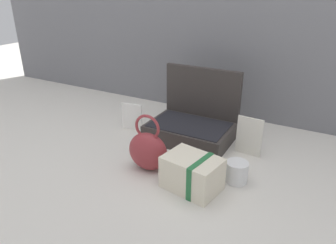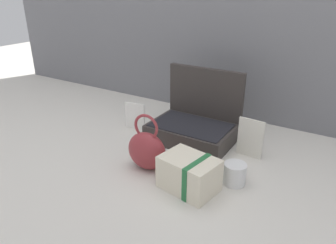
# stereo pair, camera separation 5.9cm
# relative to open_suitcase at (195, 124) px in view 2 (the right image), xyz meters

# --- Properties ---
(ground_plane) EXTENTS (6.00, 6.00, 0.00)m
(ground_plane) POSITION_rel_open_suitcase_xyz_m (-0.03, -0.20, -0.07)
(ground_plane) COLOR beige
(open_suitcase) EXTENTS (0.38, 0.27, 0.32)m
(open_suitcase) POSITION_rel_open_suitcase_xyz_m (0.00, 0.00, 0.00)
(open_suitcase) COLOR #332D2B
(open_suitcase) RESTS_ON ground_plane
(teal_pouch_handbag) EXTENTS (0.17, 0.10, 0.23)m
(teal_pouch_handbag) POSITION_rel_open_suitcase_xyz_m (-0.04, -0.34, 0.01)
(teal_pouch_handbag) COLOR maroon
(teal_pouch_handbag) RESTS_ON ground_plane
(cream_toiletry_bag) EXTENTS (0.22, 0.17, 0.13)m
(cream_toiletry_bag) POSITION_rel_open_suitcase_xyz_m (0.17, -0.37, -0.01)
(cream_toiletry_bag) COLOR beige
(cream_toiletry_bag) RESTS_ON ground_plane
(coffee_mug) EXTENTS (0.12, 0.08, 0.08)m
(coffee_mug) POSITION_rel_open_suitcase_xyz_m (0.29, -0.26, -0.03)
(coffee_mug) COLOR silver
(coffee_mug) RESTS_ON ground_plane
(info_card_left) EXTENTS (0.11, 0.02, 0.14)m
(info_card_left) POSITION_rel_open_suitcase_xyz_m (-0.31, -0.06, -0.01)
(info_card_left) COLOR white
(info_card_left) RESTS_ON ground_plane
(poster_card_right) EXTENTS (0.11, 0.01, 0.17)m
(poster_card_right) POSITION_rel_open_suitcase_xyz_m (0.28, -0.03, 0.01)
(poster_card_right) COLOR silver
(poster_card_right) RESTS_ON ground_plane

